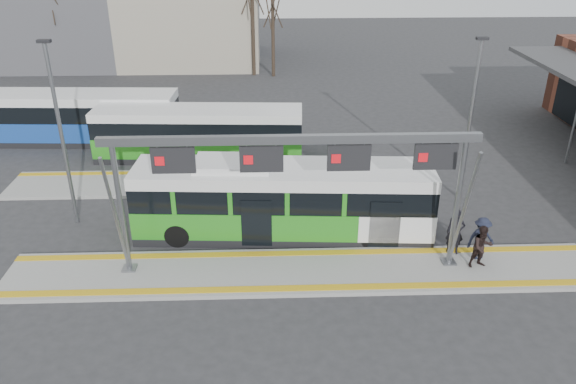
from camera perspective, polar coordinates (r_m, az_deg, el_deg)
name	(u,v)px	position (r m, az deg, el deg)	size (l,w,h in m)	color
ground	(304,273)	(21.11, 1.66, -8.24)	(120.00, 120.00, 0.00)	#2D2D30
platform_main	(304,271)	(21.07, 1.66, -8.07)	(22.00, 3.00, 0.15)	gray
platform_second	(214,182)	(28.15, -7.52, 0.97)	(20.00, 3.00, 0.15)	gray
tactile_main	(304,270)	(21.02, 1.66, -7.88)	(22.00, 2.65, 0.02)	gold
tactile_second	(216,172)	(29.16, -7.34, 2.07)	(20.00, 0.35, 0.02)	gold
gantry	(295,164)	(19.24, 0.74, 2.82)	(13.00, 1.68, 5.20)	slate
hero_bus	(282,201)	(22.90, -0.60, -0.92)	(12.14, 3.27, 3.30)	black
bg_bus_green	(199,134)	(31.02, -9.04, 5.87)	(11.28, 2.98, 2.79)	black
bg_bus_blue	(80,118)	(35.13, -20.40, 7.06)	(11.35, 3.04, 2.93)	black
passenger_a	(455,232)	(22.50, 16.63, -3.88)	(0.68, 0.44, 1.86)	black
passenger_b	(482,247)	(21.98, 19.12, -5.28)	(0.82, 0.64, 1.68)	black
passenger_c	(481,238)	(22.48, 19.01, -4.46)	(1.12, 0.64, 1.73)	#1B1F31
tree_mid	(273,10)	(47.19, -1.56, 17.99)	(1.40, 1.40, 7.04)	#382B21
tree_far	(57,4)	(51.07, -22.43, 17.21)	(1.40, 1.40, 7.55)	#382B21
lamp_west	(61,132)	(24.51, -22.08, 5.68)	(0.50, 0.25, 7.81)	slate
lamp_east	(471,117)	(26.34, 18.06, 7.24)	(0.50, 0.25, 7.46)	slate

